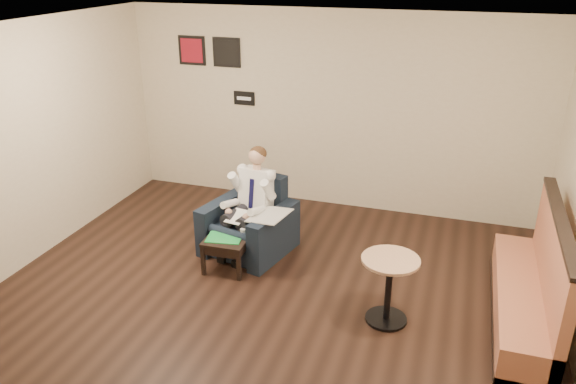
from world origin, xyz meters
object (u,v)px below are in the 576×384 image
(side_table, at_px, (228,253))
(green_folder, at_px, (224,238))
(coffee_mug, at_px, (243,232))
(seated_man, at_px, (242,209))
(armchair, at_px, (248,217))
(cafe_table, at_px, (388,290))
(smartphone, at_px, (235,233))
(banquette, at_px, (528,270))

(side_table, relative_size, green_folder, 1.22)
(coffee_mug, bearing_deg, seated_man, 114.25)
(armchair, distance_m, cafe_table, 2.10)
(armchair, xyz_separation_m, cafe_table, (1.88, -0.93, -0.10))
(green_folder, height_order, cafe_table, cafe_table)
(seated_man, distance_m, cafe_table, 2.09)
(side_table, height_order, cafe_table, cafe_table)
(smartphone, xyz_separation_m, banquette, (3.21, -0.14, 0.16))
(seated_man, height_order, smartphone, seated_man)
(armchair, xyz_separation_m, banquette, (3.17, -0.47, 0.11))
(side_table, bearing_deg, armchair, 81.42)
(cafe_table, bearing_deg, side_table, 166.91)
(armchair, height_order, side_table, armchair)
(smartphone, bearing_deg, cafe_table, -9.25)
(smartphone, relative_size, banquette, 0.06)
(seated_man, xyz_separation_m, cafe_table, (1.90, -0.82, -0.27))
(coffee_mug, height_order, cafe_table, cafe_table)
(armchair, bearing_deg, cafe_table, -13.29)
(armchair, distance_m, coffee_mug, 0.38)
(seated_man, bearing_deg, banquette, 6.74)
(side_table, relative_size, coffee_mug, 5.79)
(seated_man, height_order, green_folder, seated_man)
(side_table, bearing_deg, banquette, 0.08)
(green_folder, bearing_deg, seated_man, 79.38)
(green_folder, bearing_deg, smartphone, 67.89)
(banquette, height_order, cafe_table, banquette)
(coffee_mug, xyz_separation_m, cafe_table, (1.79, -0.57, -0.09))
(side_table, relative_size, banquette, 0.22)
(seated_man, xyz_separation_m, green_folder, (-0.07, -0.38, -0.22))
(seated_man, bearing_deg, cafe_table, -10.08)
(coffee_mug, bearing_deg, side_table, -144.45)
(cafe_table, bearing_deg, banquette, 19.48)
(coffee_mug, relative_size, banquette, 0.04)
(seated_man, height_order, side_table, seated_man)
(green_folder, relative_size, banquette, 0.18)
(seated_man, height_order, cafe_table, seated_man)
(seated_man, bearing_deg, armchair, 90.00)
(side_table, xyz_separation_m, green_folder, (-0.03, -0.02, 0.21))
(smartphone, bearing_deg, armchair, 92.65)
(cafe_table, bearing_deg, smartphone, 162.60)
(armchair, bearing_deg, side_table, -85.47)
(smartphone, bearing_deg, coffee_mug, -7.10)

